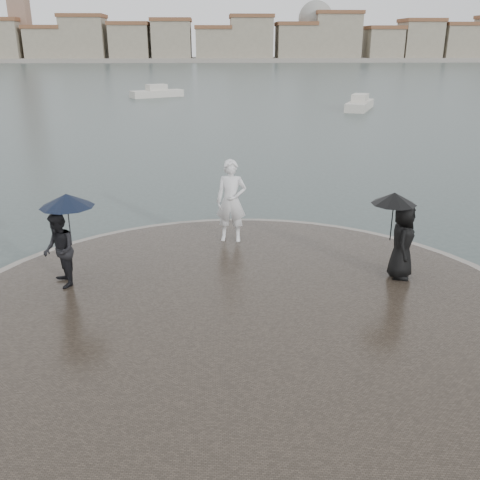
{
  "coord_description": "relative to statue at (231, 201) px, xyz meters",
  "views": [
    {
      "loc": [
        -0.53,
        -5.72,
        5.34
      ],
      "look_at": [
        0.0,
        4.8,
        1.45
      ],
      "focal_mm": 40.0,
      "sensor_mm": 36.0,
      "label": 1
    }
  ],
  "objects": [
    {
      "name": "ground",
      "position": [
        0.08,
        -7.76,
        -1.45
      ],
      "size": [
        400.0,
        400.0,
        0.0
      ],
      "primitive_type": "plane",
      "color": "#2B3835",
      "rests_on": "ground"
    },
    {
      "name": "kerb_ring",
      "position": [
        0.08,
        -4.26,
        -1.29
      ],
      "size": [
        12.5,
        12.5,
        0.32
      ],
      "primitive_type": "cylinder",
      "color": "gray",
      "rests_on": "ground"
    },
    {
      "name": "quay_tip",
      "position": [
        0.08,
        -4.26,
        -1.27
      ],
      "size": [
        11.9,
        11.9,
        0.36
      ],
      "primitive_type": "cylinder",
      "color": "#2D261E",
      "rests_on": "ground"
    },
    {
      "name": "statue",
      "position": [
        0.0,
        0.0,
        0.0
      ],
      "size": [
        0.86,
        0.63,
        2.18
      ],
      "primitive_type": "imported",
      "rotation": [
        0.0,
        0.0,
        -0.14
      ],
      "color": "white",
      "rests_on": "quay_tip"
    },
    {
      "name": "visitor_left",
      "position": [
        -3.7,
        -2.65,
        0.07
      ],
      "size": [
        1.27,
        1.16,
        2.04
      ],
      "color": "black",
      "rests_on": "quay_tip"
    },
    {
      "name": "visitor_right",
      "position": [
        3.64,
        -2.57,
        0.0
      ],
      "size": [
        1.14,
        1.07,
        1.95
      ],
      "color": "black",
      "rests_on": "quay_tip"
    },
    {
      "name": "far_skyline",
      "position": [
        -6.21,
        152.95,
        4.16
      ],
      "size": [
        260.0,
        20.0,
        37.0
      ],
      "color": "gray",
      "rests_on": "ground"
    },
    {
      "name": "boats",
      "position": [
        2.88,
        38.45,
        -1.07
      ],
      "size": [
        22.89,
        17.02,
        1.5
      ],
      "color": "beige",
      "rests_on": "ground"
    }
  ]
}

